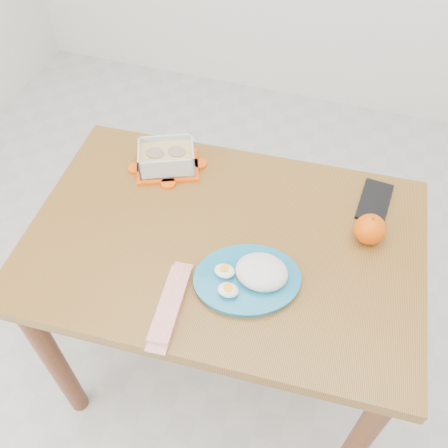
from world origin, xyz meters
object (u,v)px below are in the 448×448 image
(rice_plate, at_px, (252,276))
(smartphone, at_px, (375,201))
(dining_table, at_px, (224,265))
(food_container, at_px, (167,158))
(orange_fruit, at_px, (370,229))

(rice_plate, bearing_deg, smartphone, 32.85)
(smartphone, bearing_deg, dining_table, -141.12)
(smartphone, bearing_deg, food_container, -171.43)
(orange_fruit, bearing_deg, rice_plate, -139.29)
(orange_fruit, xyz_separation_m, rice_plate, (-0.25, -0.22, -0.02))
(dining_table, distance_m, food_container, 0.35)
(orange_fruit, bearing_deg, dining_table, -162.54)
(food_container, bearing_deg, rice_plate, -65.23)
(rice_plate, bearing_deg, dining_table, 113.68)
(rice_plate, height_order, smartphone, rice_plate)
(dining_table, relative_size, rice_plate, 3.20)
(dining_table, distance_m, orange_fruit, 0.41)
(food_container, height_order, rice_plate, food_container)
(orange_fruit, distance_m, rice_plate, 0.33)
(orange_fruit, height_order, rice_plate, orange_fruit)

